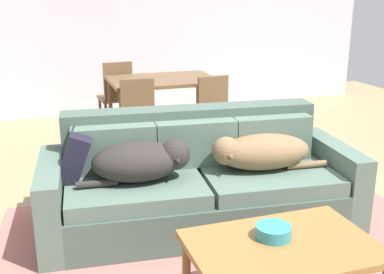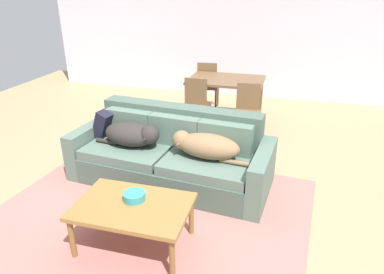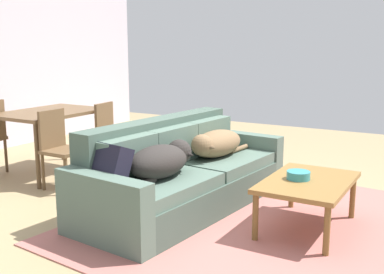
% 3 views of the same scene
% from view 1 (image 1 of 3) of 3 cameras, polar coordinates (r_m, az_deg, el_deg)
% --- Properties ---
extents(ground_plane, '(10.00, 10.00, 0.00)m').
position_cam_1_polar(ground_plane, '(3.74, 2.67, -10.88)').
color(ground_plane, '#9F885F').
extents(back_partition, '(8.00, 0.12, 2.70)m').
position_cam_1_polar(back_partition, '(7.19, -9.04, 13.62)').
color(back_partition, silver).
rests_on(back_partition, ground).
extents(couch, '(2.46, 1.16, 0.86)m').
position_cam_1_polar(couch, '(3.74, 0.80, -5.35)').
color(couch, '#42554B').
rests_on(couch, ground).
extents(dog_on_left_cushion, '(0.83, 0.45, 0.30)m').
position_cam_1_polar(dog_on_left_cushion, '(3.46, -5.95, -2.83)').
color(dog_on_left_cushion, '#2C2826').
rests_on(dog_on_left_cushion, couch).
extents(dog_on_right_cushion, '(0.90, 0.43, 0.28)m').
position_cam_1_polar(dog_on_right_cushion, '(3.69, 8.07, -1.76)').
color(dog_on_right_cushion, brown).
rests_on(dog_on_right_cushion, couch).
extents(throw_pillow_by_left_arm, '(0.34, 0.41, 0.40)m').
position_cam_1_polar(throw_pillow_by_left_arm, '(3.60, -13.76, -2.15)').
color(throw_pillow_by_left_arm, black).
rests_on(throw_pillow_by_left_arm, couch).
extents(coffee_table, '(1.01, 0.68, 0.44)m').
position_cam_1_polar(coffee_table, '(2.71, 10.76, -13.31)').
color(coffee_table, olive).
rests_on(coffee_table, ground).
extents(bowl_on_coffee_table, '(0.20, 0.20, 0.07)m').
position_cam_1_polar(bowl_on_coffee_table, '(2.72, 9.69, -11.07)').
color(bowl_on_coffee_table, teal).
rests_on(bowl_on_coffee_table, coffee_table).
extents(dining_table, '(1.23, 0.87, 0.78)m').
position_cam_1_polar(dining_table, '(5.61, -3.46, 6.21)').
color(dining_table, brown).
rests_on(dining_table, ground).
extents(dining_chair_near_left, '(0.40, 0.40, 0.87)m').
position_cam_1_polar(dining_chair_near_left, '(5.03, -6.19, 2.34)').
color(dining_chair_near_left, brown).
rests_on(dining_chair_near_left, ground).
extents(dining_chair_near_right, '(0.44, 0.44, 0.86)m').
position_cam_1_polar(dining_chair_near_right, '(5.24, 3.06, 2.98)').
color(dining_chair_near_right, brown).
rests_on(dining_chair_near_right, ground).
extents(dining_chair_far_left, '(0.43, 0.43, 0.92)m').
position_cam_1_polar(dining_chair_far_left, '(6.13, -8.98, 5.12)').
color(dining_chair_far_left, brown).
rests_on(dining_chair_far_left, ground).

